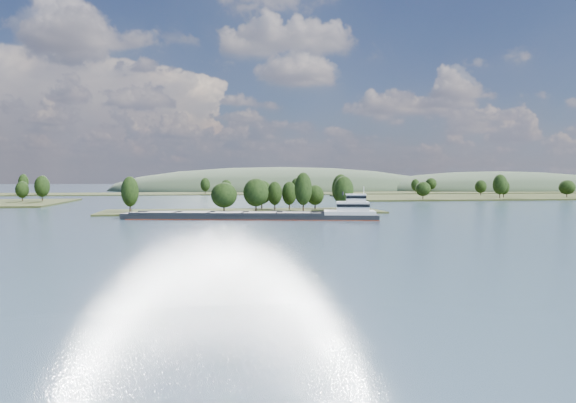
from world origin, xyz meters
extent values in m
plane|color=#395364|center=(0.00, 120.00, 0.00)|extent=(1800.00, 1800.00, 0.00)
cube|color=#283015|center=(0.00, 180.00, 0.00)|extent=(100.00, 30.00, 1.20)
cylinder|color=black|center=(20.65, 171.14, 2.85)|extent=(0.50, 0.50, 4.51)
ellipsoid|color=black|center=(20.65, 171.14, 8.59)|extent=(6.25, 6.25, 11.60)
cylinder|color=black|center=(8.04, 190.45, 2.40)|extent=(0.50, 0.50, 3.59)
ellipsoid|color=black|center=(8.04, 190.45, 6.97)|extent=(8.00, 8.00, 9.24)
cylinder|color=black|center=(4.02, 171.28, 2.52)|extent=(0.50, 0.50, 3.83)
ellipsoid|color=black|center=(4.02, 171.28, 7.39)|extent=(8.86, 8.86, 9.86)
cylinder|color=black|center=(12.18, 183.59, 2.32)|extent=(0.50, 0.50, 3.45)
ellipsoid|color=black|center=(12.18, 183.59, 6.71)|extent=(5.47, 5.47, 8.87)
cylinder|color=black|center=(-7.06, 169.75, 2.29)|extent=(0.50, 0.50, 3.38)
ellipsoid|color=black|center=(-7.06, 169.75, 6.60)|extent=(8.96, 8.96, 8.70)
cylinder|color=black|center=(-38.80, 174.81, 2.63)|extent=(0.50, 0.50, 4.05)
ellipsoid|color=black|center=(-38.80, 174.81, 7.78)|extent=(5.97, 5.97, 10.43)
cylinder|color=black|center=(17.70, 184.01, 2.32)|extent=(0.50, 0.50, 3.44)
ellipsoid|color=black|center=(17.70, 184.01, 6.69)|extent=(5.47, 5.47, 8.84)
cylinder|color=black|center=(37.46, 184.19, 2.76)|extent=(0.50, 0.50, 4.33)
ellipsoid|color=black|center=(37.46, 184.19, 8.26)|extent=(6.90, 6.90, 11.12)
cylinder|color=black|center=(35.38, 171.95, 2.64)|extent=(0.50, 0.50, 4.09)
ellipsoid|color=black|center=(35.38, 171.95, 7.84)|extent=(7.31, 7.31, 10.51)
cylinder|color=black|center=(27.83, 185.62, 2.10)|extent=(0.50, 0.50, 3.00)
ellipsoid|color=black|center=(27.83, 185.62, 5.91)|extent=(6.79, 6.79, 7.71)
cylinder|color=black|center=(-92.36, 268.65, 2.86)|extent=(0.50, 0.50, 4.12)
ellipsoid|color=black|center=(-92.36, 268.65, 8.09)|extent=(7.34, 7.34, 10.59)
cylinder|color=black|center=(-102.01, 269.77, 2.40)|extent=(0.50, 0.50, 3.21)
ellipsoid|color=black|center=(-102.01, 269.77, 6.48)|extent=(6.40, 6.40, 8.24)
cylinder|color=black|center=(103.92, 266.80, 2.33)|extent=(0.50, 0.50, 3.07)
ellipsoid|color=black|center=(103.92, 266.80, 6.23)|extent=(8.24, 8.24, 7.89)
cylinder|color=black|center=(196.60, 277.11, 2.45)|extent=(0.50, 0.50, 3.31)
ellipsoid|color=black|center=(196.60, 277.11, 6.66)|extent=(9.40, 9.40, 8.51)
cylinder|color=black|center=(148.86, 267.15, 3.00)|extent=(0.50, 0.50, 4.40)
ellipsoid|color=black|center=(148.86, 267.15, 8.59)|extent=(7.95, 7.95, 11.31)
cylinder|color=black|center=(158.46, 280.02, 2.51)|extent=(0.50, 0.50, 3.41)
ellipsoid|color=black|center=(158.46, 280.02, 6.85)|extent=(6.64, 6.64, 8.78)
cylinder|color=black|center=(162.68, 315.17, 2.43)|extent=(0.50, 0.50, 3.26)
ellipsoid|color=black|center=(162.68, 315.17, 6.57)|extent=(7.50, 7.50, 8.38)
cube|color=#283015|center=(0.00, 400.00, 0.00)|extent=(900.00, 60.00, 1.20)
cylinder|color=black|center=(-140.10, 399.78, 2.92)|extent=(0.50, 0.50, 4.64)
ellipsoid|color=black|center=(-140.10, 399.78, 8.81)|extent=(7.02, 7.02, 11.92)
cylinder|color=black|center=(144.55, 381.24, 2.33)|extent=(0.50, 0.50, 3.46)
ellipsoid|color=black|center=(144.55, 381.24, 6.73)|extent=(6.34, 6.34, 8.90)
cylinder|color=black|center=(3.58, 404.57, 2.24)|extent=(0.50, 0.50, 3.27)
ellipsoid|color=black|center=(3.58, 404.57, 6.40)|extent=(7.94, 7.94, 8.41)
cylinder|color=black|center=(171.28, 414.99, 2.45)|extent=(0.50, 0.50, 3.70)
ellipsoid|color=black|center=(171.28, 414.99, 7.16)|extent=(9.22, 9.22, 9.52)
cylinder|color=black|center=(-125.69, 395.38, 2.75)|extent=(0.50, 0.50, 4.29)
ellipsoid|color=black|center=(-125.69, 395.38, 8.20)|extent=(7.29, 7.29, 11.03)
cylinder|color=black|center=(55.05, 390.51, 2.45)|extent=(0.50, 0.50, 3.70)
ellipsoid|color=black|center=(55.05, 390.51, 7.16)|extent=(7.38, 7.38, 9.52)
cylinder|color=black|center=(-12.30, 381.46, 2.50)|extent=(0.50, 0.50, 3.79)
ellipsoid|color=black|center=(-12.30, 381.46, 7.31)|extent=(6.93, 6.93, 9.75)
ellipsoid|color=#354530|center=(260.00, 470.00, 0.00)|extent=(260.00, 140.00, 36.00)
ellipsoid|color=#354530|center=(60.00, 500.00, 0.00)|extent=(320.00, 160.00, 44.00)
cube|color=black|center=(0.68, 146.82, 0.47)|extent=(75.72, 24.69, 2.07)
cube|color=maroon|center=(0.68, 146.82, 0.05)|extent=(75.94, 24.92, 0.24)
cube|color=black|center=(-5.75, 152.89, 1.79)|extent=(57.26, 12.36, 0.75)
cube|color=black|center=(-7.64, 143.85, 1.79)|extent=(57.26, 12.36, 0.75)
cube|color=black|center=(-6.70, 148.37, 1.65)|extent=(57.08, 19.90, 0.28)
cube|color=black|center=(-26.99, 152.62, 1.93)|extent=(9.89, 9.30, 0.33)
cube|color=black|center=(-16.84, 150.49, 1.93)|extent=(9.89, 9.30, 0.33)
cube|color=black|center=(-6.70, 148.37, 1.93)|extent=(9.89, 9.30, 0.33)
cube|color=black|center=(3.45, 146.24, 1.93)|extent=(9.89, 9.30, 0.33)
cube|color=black|center=(13.60, 144.11, 1.93)|extent=(9.89, 9.30, 0.33)
cube|color=black|center=(-36.67, 154.65, 0.85)|extent=(4.51, 8.88, 1.88)
cylinder|color=black|center=(-35.75, 154.46, 2.17)|extent=(0.27, 0.27, 2.07)
cube|color=silver|center=(29.28, 140.82, 2.07)|extent=(16.61, 11.95, 1.13)
cube|color=silver|center=(30.20, 140.63, 3.96)|extent=(10.77, 9.31, 2.83)
cube|color=black|center=(30.20, 140.63, 4.34)|extent=(10.99, 9.54, 0.85)
cube|color=silver|center=(31.12, 140.44, 6.41)|extent=(6.69, 6.69, 2.07)
cube|color=black|center=(31.12, 140.44, 6.79)|extent=(6.92, 6.92, 0.75)
cube|color=silver|center=(31.12, 140.44, 7.54)|extent=(7.14, 7.14, 0.19)
cylinder|color=silver|center=(33.43, 139.95, 8.67)|extent=(0.22, 0.22, 2.45)
cylinder|color=black|center=(28.01, 143.98, 7.73)|extent=(0.56, 0.56, 1.13)
camera|label=1|loc=(-14.30, -22.32, 12.81)|focal=35.00mm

